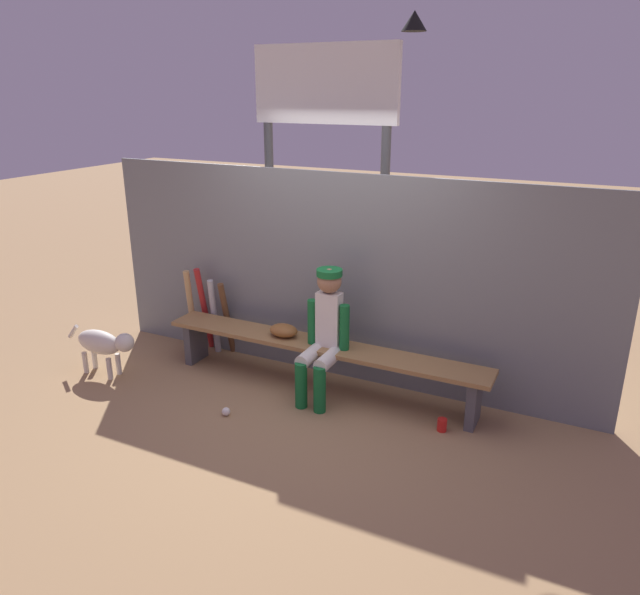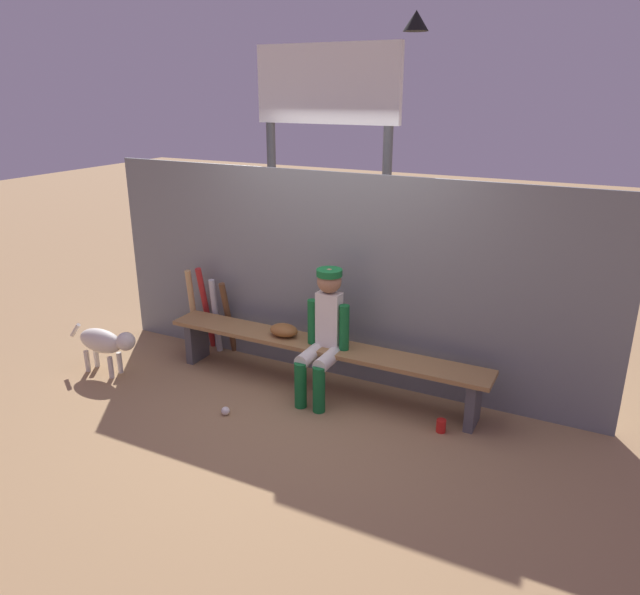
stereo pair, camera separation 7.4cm
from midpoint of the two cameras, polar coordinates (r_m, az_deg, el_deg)
ground_plane at (r=5.73m, az=0.37°, el=-8.69°), size 30.00×30.00×0.00m
chainlink_fence at (r=5.64m, az=2.05°, el=1.85°), size 5.06×0.03×1.99m
dugout_bench at (r=5.56m, az=0.38°, el=-5.26°), size 3.18×0.36×0.47m
player_seated at (r=5.32m, az=0.75°, el=-3.20°), size 0.41×0.55×1.20m
baseball_glove at (r=5.67m, az=-3.10°, el=-3.14°), size 0.28×0.20×0.12m
bat_wood_dark at (r=6.36m, az=-8.43°, el=-1.93°), size 0.06×0.23×0.82m
bat_aluminum_silver at (r=6.41m, az=-9.62°, el=-1.76°), size 0.07×0.14×0.83m
bat_aluminum_red at (r=6.48m, az=-10.53°, el=-1.02°), size 0.07×0.25×0.94m
bat_wood_tan at (r=6.50m, az=-11.74°, el=-1.18°), size 0.09×0.17×0.91m
baseball at (r=5.35m, az=-8.63°, el=-10.67°), size 0.07×0.07×0.07m
cup_on_ground at (r=5.15m, az=11.92°, el=-11.92°), size 0.08×0.08×0.11m
cup_on_bench at (r=5.55m, az=0.43°, el=-3.67°), size 0.08×0.08×0.11m
scoreboard at (r=6.54m, az=1.47°, el=16.08°), size 1.91×0.27×3.38m
dog at (r=6.23m, az=-19.56°, el=-4.05°), size 0.84×0.20×0.49m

